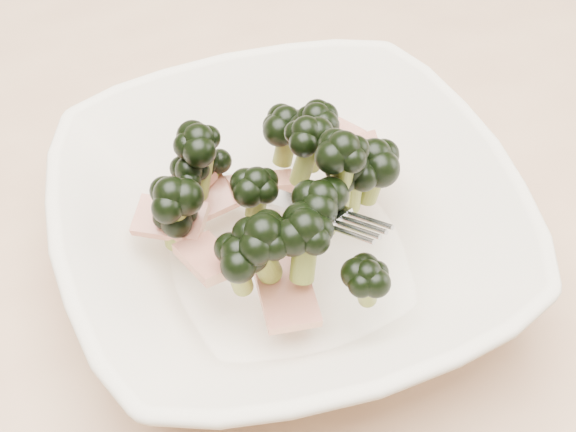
# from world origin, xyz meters

# --- Properties ---
(dining_table) EXTENTS (1.20, 0.80, 0.75)m
(dining_table) POSITION_xyz_m (0.00, 0.00, 0.65)
(dining_table) COLOR tan
(dining_table) RESTS_ON ground
(broccoli_dish) EXTENTS (0.33, 0.33, 0.13)m
(broccoli_dish) POSITION_xyz_m (0.10, -0.08, 0.79)
(broccoli_dish) COLOR silver
(broccoli_dish) RESTS_ON dining_table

